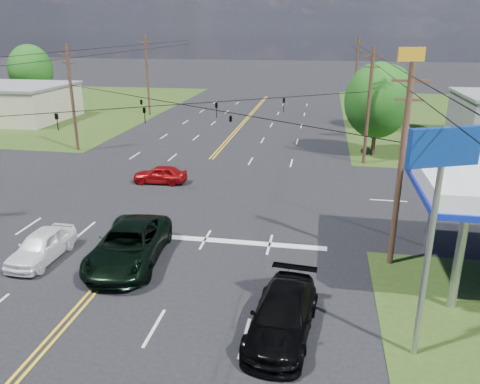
% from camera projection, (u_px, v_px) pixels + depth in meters
% --- Properties ---
extents(ground, '(280.00, 280.00, 0.00)m').
position_uv_depth(ground, '(185.00, 189.00, 33.28)').
color(ground, black).
rests_on(ground, ground).
extents(grass_nw, '(46.00, 48.00, 0.03)m').
position_uv_depth(grass_nw, '(17.00, 106.00, 68.76)').
color(grass_nw, '#2A3E14').
rests_on(grass_nw, ground).
extents(stop_bar, '(10.00, 0.50, 0.02)m').
position_uv_depth(stop_bar, '(232.00, 242.00, 25.03)').
color(stop_bar, silver).
rests_on(stop_bar, ground).
extents(retail_nw, '(16.00, 11.00, 4.00)m').
position_uv_depth(retail_nw, '(1.00, 103.00, 57.98)').
color(retail_nw, tan).
rests_on(retail_nw, ground).
extents(pole_se, '(1.60, 0.28, 9.50)m').
position_uv_depth(pole_se, '(401.00, 166.00, 21.15)').
color(pole_se, '#452A1D').
rests_on(pole_se, ground).
extents(pole_nw, '(1.60, 0.28, 9.50)m').
position_uv_depth(pole_nw, '(72.00, 97.00, 42.15)').
color(pole_nw, '#452A1D').
rests_on(pole_nw, ground).
extents(pole_ne, '(1.60, 0.28, 9.50)m').
position_uv_depth(pole_ne, '(369.00, 105.00, 37.87)').
color(pole_ne, '#452A1D').
rests_on(pole_ne, ground).
extents(pole_left_far, '(1.60, 0.28, 10.00)m').
position_uv_depth(pole_left_far, '(147.00, 75.00, 59.71)').
color(pole_left_far, '#452A1D').
rests_on(pole_left_far, ground).
extents(pole_right_far, '(1.60, 0.28, 10.00)m').
position_uv_depth(pole_right_far, '(356.00, 78.00, 55.43)').
color(pole_right_far, '#452A1D').
rests_on(pole_right_far, ground).
extents(span_wire_signals, '(26.00, 18.00, 1.13)m').
position_uv_depth(span_wire_signals, '(181.00, 104.00, 31.29)').
color(span_wire_signals, black).
rests_on(span_wire_signals, ground).
extents(power_lines, '(26.04, 100.00, 0.64)m').
position_uv_depth(power_lines, '(170.00, 66.00, 28.57)').
color(power_lines, black).
rests_on(power_lines, ground).
extents(tree_right_a, '(5.70, 5.70, 8.18)m').
position_uv_depth(tree_right_a, '(378.00, 101.00, 40.51)').
color(tree_right_a, '#452A1D').
rests_on(tree_right_a, ground).
extents(tree_right_b, '(4.94, 4.94, 7.09)m').
position_uv_depth(tree_right_b, '(390.00, 91.00, 51.46)').
color(tree_right_b, '#452A1D').
rests_on(tree_right_b, ground).
extents(tree_far_l, '(6.08, 6.08, 8.72)m').
position_uv_depth(tree_far_l, '(31.00, 70.00, 66.54)').
color(tree_far_l, '#452A1D').
rests_on(tree_far_l, ground).
extents(pickup_dkgreen, '(3.62, 6.80, 1.82)m').
position_uv_depth(pickup_dkgreen, '(129.00, 245.00, 22.59)').
color(pickup_dkgreen, black).
rests_on(pickup_dkgreen, ground).
extents(suv_black, '(2.73, 5.61, 1.57)m').
position_uv_depth(suv_black, '(283.00, 315.00, 17.30)').
color(suv_black, black).
rests_on(suv_black, ground).
extents(pickup_white, '(1.82, 4.34, 1.47)m').
position_uv_depth(pickup_white, '(42.00, 246.00, 22.93)').
color(pickup_white, white).
rests_on(pickup_white, ground).
extents(sedan_red, '(3.98, 1.80, 1.33)m').
position_uv_depth(sedan_red, '(160.00, 174.00, 34.34)').
color(sedan_red, '#9F0B0E').
rests_on(sedan_red, ground).
extents(polesign_se, '(2.28, 1.16, 8.08)m').
position_uv_depth(polesign_se, '(439.00, 181.00, 14.31)').
color(polesign_se, '#A5A5AA').
rests_on(polesign_se, ground).
extents(polesign_ne, '(2.49, 0.94, 9.19)m').
position_uv_depth(polesign_ne, '(410.00, 69.00, 42.76)').
color(polesign_ne, '#A5A5AA').
rests_on(polesign_ne, ground).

